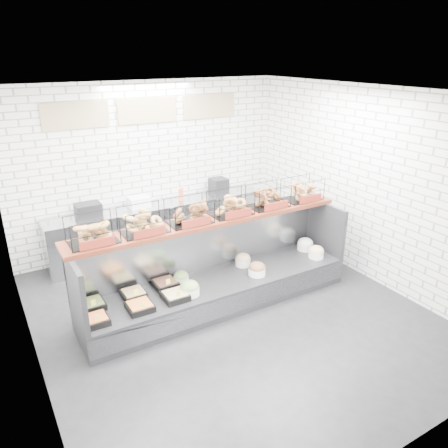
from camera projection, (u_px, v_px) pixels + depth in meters
ground at (230, 313)px, 6.17m from camera, size 5.50×5.50×0.00m
room_shell at (207, 161)px, 5.89m from camera, size 5.02×5.51×3.01m
display_case at (217, 282)px, 6.32m from camera, size 4.00×0.90×1.20m
bagel_shelf at (211, 210)px, 6.07m from camera, size 4.10×0.50×0.40m
prep_counter at (160, 227)px, 7.94m from camera, size 4.00×0.60×1.20m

